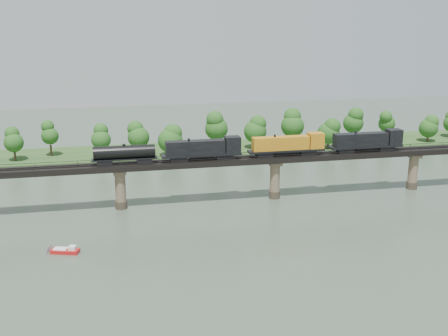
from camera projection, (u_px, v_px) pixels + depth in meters
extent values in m
plane|color=#384739|center=(315.00, 240.00, 120.37)|extent=(400.00, 400.00, 0.00)
cube|color=#26471C|center=(229.00, 149.00, 200.41)|extent=(300.00, 24.00, 1.60)
cylinder|color=#473A2D|center=(121.00, 205.00, 140.31)|extent=(3.00, 3.00, 2.00)
cylinder|color=#7F6B53|center=(120.00, 187.00, 139.14)|extent=(2.60, 2.60, 9.00)
cube|color=#7F6B53|center=(120.00, 172.00, 138.10)|extent=(3.20, 3.20, 1.00)
cylinder|color=#473A2D|center=(274.00, 194.00, 148.43)|extent=(3.00, 3.00, 2.00)
cylinder|color=#7F6B53|center=(275.00, 178.00, 147.26)|extent=(2.60, 2.60, 9.00)
cube|color=#7F6B53|center=(275.00, 163.00, 146.22)|extent=(3.20, 3.20, 1.00)
cylinder|color=#473A2D|center=(412.00, 185.00, 156.55)|extent=(3.00, 3.00, 2.00)
cylinder|color=#7F6B53|center=(413.00, 170.00, 155.38)|extent=(2.60, 2.60, 9.00)
cube|color=#7F6B53|center=(414.00, 156.00, 154.34)|extent=(3.20, 3.20, 1.00)
cube|color=black|center=(275.00, 159.00, 145.90)|extent=(220.00, 5.00, 1.50)
cube|color=black|center=(276.00, 156.00, 144.98)|extent=(220.00, 0.12, 0.16)
cube|color=black|center=(275.00, 155.00, 146.39)|extent=(220.00, 0.12, 0.16)
cube|color=black|center=(278.00, 155.00, 143.26)|extent=(220.00, 0.10, 0.10)
cube|color=black|center=(273.00, 151.00, 147.79)|extent=(220.00, 0.10, 0.10)
cube|color=black|center=(278.00, 157.00, 143.35)|extent=(0.08, 0.08, 0.70)
cube|color=black|center=(273.00, 152.00, 147.88)|extent=(0.08, 0.08, 0.70)
cylinder|color=#382619|center=(15.00, 156.00, 180.38)|extent=(0.70, 0.70, 3.27)
sphere|color=#1A4B15|center=(14.00, 143.00, 179.24)|extent=(6.20, 6.20, 6.20)
sphere|color=#1A4B15|center=(13.00, 134.00, 178.54)|extent=(4.65, 4.65, 4.65)
cylinder|color=#382619|center=(51.00, 151.00, 186.58)|extent=(0.70, 0.70, 3.71)
sphere|color=#1A4B15|center=(50.00, 136.00, 185.30)|extent=(5.67, 5.67, 5.67)
sphere|color=#1A4B15|center=(49.00, 127.00, 184.49)|extent=(4.25, 4.25, 4.25)
cylinder|color=#382619|center=(102.00, 154.00, 182.53)|extent=(0.70, 0.70, 3.51)
sphere|color=#1A4B15|center=(101.00, 140.00, 181.31)|extent=(6.31, 6.31, 6.31)
sphere|color=#1A4B15|center=(101.00, 131.00, 180.55)|extent=(4.73, 4.73, 4.73)
cylinder|color=#382619|center=(139.00, 151.00, 187.41)|extent=(0.70, 0.70, 3.34)
sphere|color=#1A4B15|center=(139.00, 137.00, 186.25)|extent=(7.18, 7.18, 7.18)
sphere|color=#1A4B15|center=(138.00, 129.00, 185.52)|extent=(5.39, 5.39, 5.39)
cylinder|color=#382619|center=(171.00, 152.00, 187.01)|extent=(0.70, 0.70, 2.83)
sphere|color=#1A4B15|center=(170.00, 141.00, 186.03)|extent=(8.26, 8.26, 8.26)
sphere|color=#1A4B15|center=(170.00, 134.00, 185.42)|extent=(6.19, 6.19, 6.19)
cylinder|color=#382619|center=(216.00, 143.00, 196.47)|extent=(0.70, 0.70, 3.96)
sphere|color=#1A4B15|center=(216.00, 129.00, 195.10)|extent=(8.07, 8.07, 8.07)
sphere|color=#1A4B15|center=(216.00, 119.00, 194.24)|extent=(6.05, 6.05, 6.05)
cylinder|color=#382619|center=(255.00, 144.00, 197.87)|extent=(0.70, 0.70, 3.27)
sphere|color=#1A4B15|center=(255.00, 131.00, 196.74)|extent=(8.03, 8.03, 8.03)
sphere|color=#1A4B15|center=(255.00, 124.00, 196.03)|extent=(6.02, 6.02, 6.02)
cylinder|color=#382619|center=(292.00, 140.00, 201.75)|extent=(0.70, 0.70, 3.92)
sphere|color=#1A4B15|center=(292.00, 126.00, 200.40)|extent=(8.29, 8.29, 8.29)
sphere|color=#1A4B15|center=(293.00, 117.00, 199.55)|extent=(6.21, 6.21, 6.21)
cylinder|color=#382619|center=(328.00, 144.00, 197.52)|extent=(0.70, 0.70, 3.02)
sphere|color=#1A4B15|center=(329.00, 133.00, 196.47)|extent=(7.74, 7.74, 7.74)
sphere|color=#1A4B15|center=(329.00, 126.00, 195.82)|extent=(5.80, 5.80, 5.80)
cylinder|color=#382619|center=(352.00, 137.00, 208.29)|extent=(0.70, 0.70, 3.80)
sphere|color=#1A4B15|center=(353.00, 123.00, 206.98)|extent=(7.47, 7.47, 7.47)
sphere|color=#1A4B15|center=(354.00, 115.00, 206.16)|extent=(5.60, 5.60, 5.60)
cylinder|color=#382619|center=(386.00, 135.00, 211.34)|extent=(0.70, 0.70, 3.38)
sphere|color=#1A4B15|center=(387.00, 124.00, 210.17)|extent=(6.23, 6.23, 6.23)
sphere|color=#1A4B15|center=(387.00, 116.00, 209.44)|extent=(4.67, 4.67, 4.67)
cylinder|color=#382619|center=(428.00, 138.00, 208.69)|extent=(0.70, 0.70, 2.77)
sphere|color=#1A4B15|center=(429.00, 128.00, 207.73)|extent=(7.04, 7.04, 7.04)
sphere|color=#1A4B15|center=(429.00, 122.00, 207.13)|extent=(5.28, 5.28, 5.28)
cube|color=black|center=(386.00, 148.00, 151.88)|extent=(4.26, 2.56, 1.17)
cube|color=black|center=(345.00, 150.00, 149.50)|extent=(4.26, 2.56, 1.17)
cube|color=black|center=(366.00, 146.00, 150.49)|extent=(20.25, 3.20, 0.53)
cube|color=black|center=(361.00, 139.00, 149.66)|extent=(14.92, 2.88, 3.41)
cube|color=black|center=(394.00, 137.00, 151.52)|extent=(3.84, 3.20, 4.05)
cylinder|color=black|center=(366.00, 148.00, 150.65)|extent=(6.39, 1.49, 1.49)
cube|color=black|center=(307.00, 152.00, 147.34)|extent=(4.26, 2.56, 1.17)
cube|color=black|center=(265.00, 154.00, 144.96)|extent=(4.26, 2.56, 1.17)
cube|color=black|center=(286.00, 150.00, 145.95)|extent=(20.25, 3.20, 0.53)
cube|color=#BB6216|center=(281.00, 143.00, 145.12)|extent=(14.92, 2.88, 3.41)
cube|color=#BB6216|center=(316.00, 140.00, 146.98)|extent=(3.84, 3.20, 4.05)
cylinder|color=black|center=(286.00, 153.00, 146.10)|extent=(6.39, 1.49, 1.49)
cube|color=black|center=(224.00, 156.00, 142.79)|extent=(4.26, 2.56, 1.17)
cube|color=black|center=(179.00, 159.00, 140.41)|extent=(4.26, 2.56, 1.17)
cube|color=black|center=(202.00, 155.00, 141.41)|extent=(20.25, 3.20, 0.53)
cube|color=black|center=(195.00, 147.00, 140.57)|extent=(14.92, 2.88, 3.41)
cube|color=black|center=(232.00, 144.00, 142.44)|extent=(3.84, 3.20, 4.05)
cylinder|color=black|center=(202.00, 157.00, 141.56)|extent=(6.39, 1.49, 1.49)
cube|color=black|center=(144.00, 160.00, 138.68)|extent=(3.73, 2.34, 1.17)
cube|color=black|center=(105.00, 162.00, 136.74)|extent=(3.73, 2.34, 1.17)
cube|color=black|center=(125.00, 159.00, 137.53)|extent=(15.98, 2.56, 0.32)
cylinder|color=black|center=(124.00, 152.00, 137.09)|extent=(14.92, 3.20, 3.20)
cylinder|color=black|center=(124.00, 145.00, 136.65)|extent=(0.75, 0.75, 0.53)
cube|color=red|center=(65.00, 251.00, 113.84)|extent=(6.05, 3.71, 0.80)
cube|color=white|center=(61.00, 249.00, 113.82)|extent=(3.13, 2.47, 0.28)
cube|color=white|center=(72.00, 248.00, 113.48)|extent=(1.72, 1.72, 0.80)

